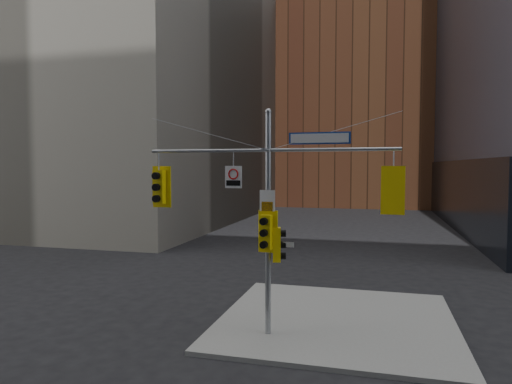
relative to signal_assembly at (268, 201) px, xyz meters
The scene contains 13 objects.
ground 4.85m from the signal_assembly, 90.00° to the right, with size 160.00×160.00×0.00m, color black.
sidewalk_corner 5.18m from the signal_assembly, 45.10° to the left, with size 8.00×8.00×0.15m, color gray.
brick_midrise 56.82m from the signal_assembly, 90.00° to the left, with size 26.00×20.00×28.00m, color brown.
signal_assembly is the anchor object (origin of this frame).
traffic_light_west_arm 3.79m from the signal_assembly, behind, with size 0.67×0.53×1.41m.
traffic_light_east_arm 3.79m from the signal_assembly, ahead, with size 0.68×0.56×1.41m.
traffic_light_pole_side 1.43m from the signal_assembly, ahead, with size 0.47×0.40×1.08m.
traffic_light_pole_front 1.00m from the signal_assembly, 89.84° to the right, with size 0.64×0.54×1.34m.
street_sign_blade 2.51m from the signal_assembly, ahead, with size 1.88×0.11×0.37m.
regulatory_sign_arm 1.37m from the signal_assembly, behind, with size 0.57×0.09×0.71m.
regulatory_sign_pole 0.12m from the signal_assembly, 90.00° to the right, with size 0.50×0.09×0.66m.
street_blade_ew 1.44m from the signal_assembly, ahead, with size 0.77×0.10×0.15m.
street_blade_ns 1.67m from the signal_assembly, 90.00° to the left, with size 0.05×0.71×0.14m.
Camera 1 is at (3.33, -11.95, 5.50)m, focal length 32.00 mm.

